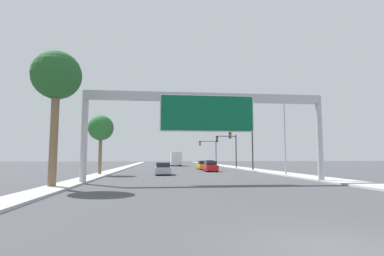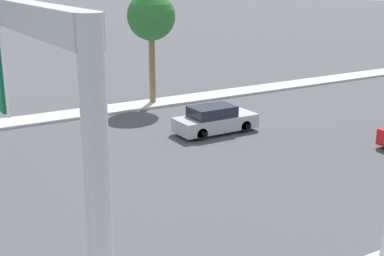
% 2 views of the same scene
% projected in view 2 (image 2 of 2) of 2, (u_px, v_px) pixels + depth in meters
% --- Properties ---
extents(car_far_left, '(1.78, 4.42, 1.46)m').
position_uv_depth(car_far_left, '(215.00, 120.00, 28.17)').
color(car_far_left, '#A5A8AD').
rests_on(car_far_left, ground).
extents(palm_tree_background, '(3.00, 3.00, 7.09)m').
position_uv_depth(palm_tree_background, '(151.00, 17.00, 33.00)').
color(palm_tree_background, brown).
rests_on(palm_tree_background, ground).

